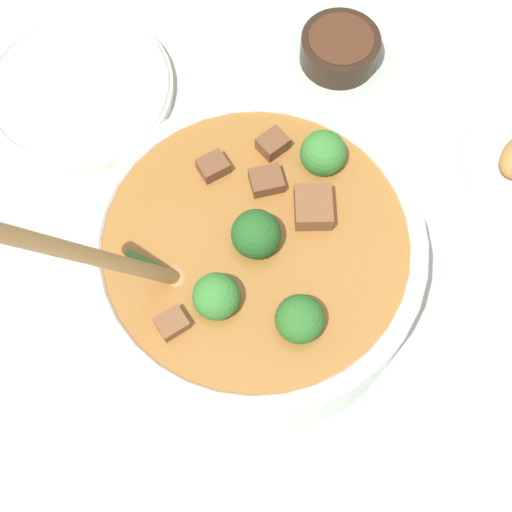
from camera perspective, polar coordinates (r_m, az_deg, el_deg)
The scene contains 4 objects.
ground_plane at distance 0.67m, azimuth 0.00°, elevation -2.24°, with size 4.00×4.00×0.00m, color #ADBCAD.
stew_bowl at distance 0.62m, azimuth 0.00°, elevation -0.28°, with size 0.28×0.33×0.30m.
condiment_bowl at distance 0.80m, azimuth 6.73°, elevation 16.23°, with size 0.08×0.08×0.03m.
empty_plate at distance 0.80m, azimuth -14.19°, elevation 12.96°, with size 0.21×0.21×0.02m.
Camera 1 is at (-0.22, 0.09, 0.63)m, focal length 50.00 mm.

